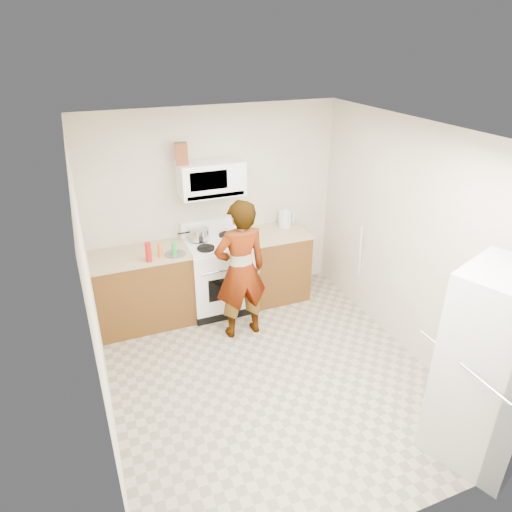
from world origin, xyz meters
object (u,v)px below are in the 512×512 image
fridge (494,370)px  kettle (285,219)px  saucepan (199,234)px  gas_range (218,274)px  person (241,271)px  microwave (211,178)px

fridge → kettle: bearing=75.8°
saucepan → kettle: bearing=0.7°
gas_range → person: size_ratio=0.68×
microwave → kettle: microwave is taller
saucepan → person: bearing=-70.8°
gas_range → kettle: size_ratio=5.48×
gas_range → person: (0.08, -0.64, 0.35)m
person → saucepan: person is taller
fridge → kettle: fridge is taller
person → saucepan: (-0.26, 0.76, 0.18)m
fridge → kettle: 3.13m
kettle → saucepan: (-1.17, -0.01, -0.02)m
gas_range → kettle: 1.13m
kettle → person: bearing=-134.6°
microwave → gas_range: bearing=-90.0°
microwave → kettle: bearing=0.1°
microwave → saucepan: (-0.19, -0.01, -0.68)m
person → kettle: (0.90, 0.77, 0.20)m
microwave → fridge: bearing=-66.6°
person → saucepan: bearing=-72.1°
fridge → saucepan: 3.46m
saucepan → fridge: bearing=-63.7°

